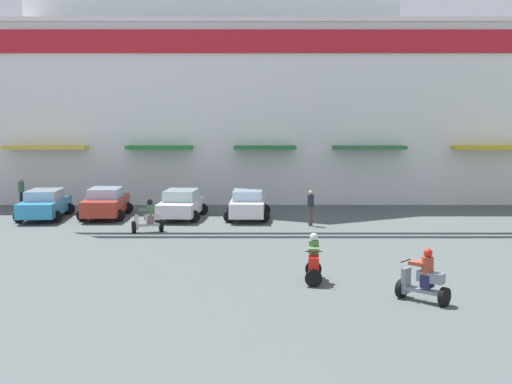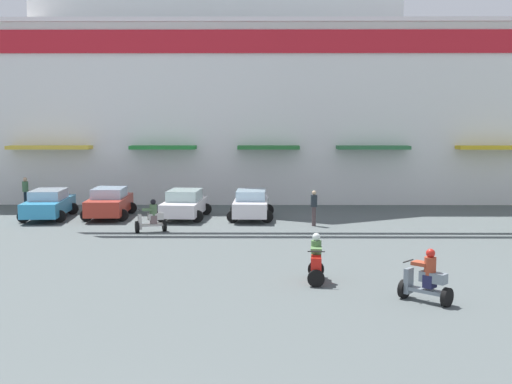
{
  "view_description": "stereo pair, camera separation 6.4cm",
  "coord_description": "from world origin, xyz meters",
  "px_view_note": "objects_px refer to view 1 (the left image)",
  "views": [
    {
      "loc": [
        2.63,
        -8.27,
        5.02
      ],
      "look_at": [
        2.49,
        19.53,
        1.93
      ],
      "focal_mm": 46.46,
      "sensor_mm": 36.0,
      "label": 1
    },
    {
      "loc": [
        2.69,
        -8.27,
        5.02
      ],
      "look_at": [
        2.49,
        19.53,
        1.93
      ],
      "focal_mm": 46.46,
      "sensor_mm": 36.0,
      "label": 2
    }
  ],
  "objects_px": {
    "parked_car_0": "(48,204)",
    "parked_car_1": "(109,202)",
    "scooter_rider_1": "(427,280)",
    "parked_car_2": "(184,204)",
    "pedestrian_1": "(314,205)",
    "parked_car_3": "(251,204)",
    "pedestrian_2": "(25,190)",
    "scooter_rider_2": "(151,219)",
    "scooter_rider_4": "(317,262)"
  },
  "relations": [
    {
      "from": "parked_car_1",
      "to": "pedestrian_1",
      "type": "relative_size",
      "value": 2.59
    },
    {
      "from": "scooter_rider_1",
      "to": "pedestrian_1",
      "type": "bearing_deg",
      "value": 98.91
    },
    {
      "from": "scooter_rider_1",
      "to": "pedestrian_1",
      "type": "relative_size",
      "value": 0.9
    },
    {
      "from": "parked_car_0",
      "to": "scooter_rider_2",
      "type": "distance_m",
      "value": 7.06
    },
    {
      "from": "parked_car_1",
      "to": "scooter_rider_1",
      "type": "height_order",
      "value": "parked_car_1"
    },
    {
      "from": "scooter_rider_1",
      "to": "scooter_rider_4",
      "type": "height_order",
      "value": "scooter_rider_1"
    },
    {
      "from": "parked_car_1",
      "to": "parked_car_3",
      "type": "distance_m",
      "value": 7.23
    },
    {
      "from": "parked_car_3",
      "to": "pedestrian_1",
      "type": "height_order",
      "value": "pedestrian_1"
    },
    {
      "from": "parked_car_2",
      "to": "parked_car_3",
      "type": "distance_m",
      "value": 3.36
    },
    {
      "from": "parked_car_0",
      "to": "pedestrian_2",
      "type": "distance_m",
      "value": 4.83
    },
    {
      "from": "parked_car_0",
      "to": "parked_car_3",
      "type": "distance_m",
      "value": 10.2
    },
    {
      "from": "parked_car_0",
      "to": "pedestrian_1",
      "type": "distance_m",
      "value": 13.37
    },
    {
      "from": "parked_car_2",
      "to": "pedestrian_2",
      "type": "height_order",
      "value": "pedestrian_2"
    },
    {
      "from": "parked_car_2",
      "to": "pedestrian_1",
      "type": "relative_size",
      "value": 2.55
    },
    {
      "from": "parked_car_0",
      "to": "pedestrian_1",
      "type": "height_order",
      "value": "pedestrian_1"
    },
    {
      "from": "parked_car_2",
      "to": "scooter_rider_2",
      "type": "xyz_separation_m",
      "value": [
        -1.02,
        -4.05,
        -0.12
      ]
    },
    {
      "from": "parked_car_0",
      "to": "parked_car_3",
      "type": "height_order",
      "value": "parked_car_0"
    },
    {
      "from": "parked_car_0",
      "to": "parked_car_1",
      "type": "bearing_deg",
      "value": 6.62
    },
    {
      "from": "pedestrian_1",
      "to": "parked_car_3",
      "type": "bearing_deg",
      "value": 144.9
    },
    {
      "from": "scooter_rider_1",
      "to": "pedestrian_2",
      "type": "distance_m",
      "value": 26.26
    },
    {
      "from": "parked_car_1",
      "to": "pedestrian_1",
      "type": "xyz_separation_m",
      "value": [
        10.19,
        -2.58,
        0.2
      ]
    },
    {
      "from": "parked_car_1",
      "to": "scooter_rider_1",
      "type": "distance_m",
      "value": 19.79
    },
    {
      "from": "scooter_rider_2",
      "to": "pedestrian_2",
      "type": "relative_size",
      "value": 0.85
    },
    {
      "from": "parked_car_2",
      "to": "pedestrian_2",
      "type": "bearing_deg",
      "value": 157.1
    },
    {
      "from": "parked_car_0",
      "to": "scooter_rider_1",
      "type": "distance_m",
      "value": 21.52
    },
    {
      "from": "parked_car_3",
      "to": "parked_car_1",
      "type": "bearing_deg",
      "value": 176.11
    },
    {
      "from": "parked_car_0",
      "to": "scooter_rider_1",
      "type": "xyz_separation_m",
      "value": [
        15.21,
        -15.22,
        -0.11
      ]
    },
    {
      "from": "parked_car_0",
      "to": "scooter_rider_4",
      "type": "relative_size",
      "value": 3.0
    },
    {
      "from": "parked_car_3",
      "to": "scooter_rider_2",
      "type": "height_order",
      "value": "scooter_rider_2"
    },
    {
      "from": "parked_car_1",
      "to": "pedestrian_2",
      "type": "bearing_deg",
      "value": 146.43
    },
    {
      "from": "parked_car_0",
      "to": "parked_car_3",
      "type": "bearing_deg",
      "value": -0.81
    },
    {
      "from": "scooter_rider_1",
      "to": "parked_car_3",
      "type": "bearing_deg",
      "value": 108.39
    },
    {
      "from": "pedestrian_1",
      "to": "pedestrian_2",
      "type": "relative_size",
      "value": 0.97
    },
    {
      "from": "pedestrian_1",
      "to": "scooter_rider_1",
      "type": "bearing_deg",
      "value": -81.09
    },
    {
      "from": "pedestrian_2",
      "to": "parked_car_0",
      "type": "bearing_deg",
      "value": -57.27
    },
    {
      "from": "parked_car_2",
      "to": "pedestrian_1",
      "type": "height_order",
      "value": "pedestrian_1"
    },
    {
      "from": "pedestrian_1",
      "to": "pedestrian_2",
      "type": "distance_m",
      "value": 17.0
    },
    {
      "from": "parked_car_1",
      "to": "scooter_rider_2",
      "type": "xyz_separation_m",
      "value": [
        2.84,
        -4.33,
        -0.16
      ]
    },
    {
      "from": "scooter_rider_4",
      "to": "pedestrian_2",
      "type": "bearing_deg",
      "value": 131.44
    },
    {
      "from": "parked_car_0",
      "to": "scooter_rider_4",
      "type": "xyz_separation_m",
      "value": [
        12.39,
        -12.93,
        -0.11
      ]
    },
    {
      "from": "parked_car_3",
      "to": "scooter_rider_4",
      "type": "distance_m",
      "value": 12.98
    },
    {
      "from": "parked_car_3",
      "to": "pedestrian_2",
      "type": "bearing_deg",
      "value": 161.83
    },
    {
      "from": "parked_car_2",
      "to": "pedestrian_1",
      "type": "bearing_deg",
      "value": -19.98
    },
    {
      "from": "parked_car_1",
      "to": "scooter_rider_4",
      "type": "bearing_deg",
      "value": -54.69
    },
    {
      "from": "scooter_rider_1",
      "to": "parked_car_1",
      "type": "bearing_deg",
      "value": 128.15
    },
    {
      "from": "parked_car_2",
      "to": "scooter_rider_4",
      "type": "relative_size",
      "value": 2.83
    },
    {
      "from": "parked_car_2",
      "to": "pedestrian_2",
      "type": "relative_size",
      "value": 2.49
    },
    {
      "from": "parked_car_0",
      "to": "parked_car_1",
      "type": "height_order",
      "value": "parked_car_1"
    },
    {
      "from": "scooter_rider_1",
      "to": "pedestrian_2",
      "type": "xyz_separation_m",
      "value": [
        -17.82,
        19.28,
        0.36
      ]
    },
    {
      "from": "scooter_rider_2",
      "to": "scooter_rider_4",
      "type": "xyz_separation_m",
      "value": [
        6.57,
        -8.95,
        0.02
      ]
    }
  ]
}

